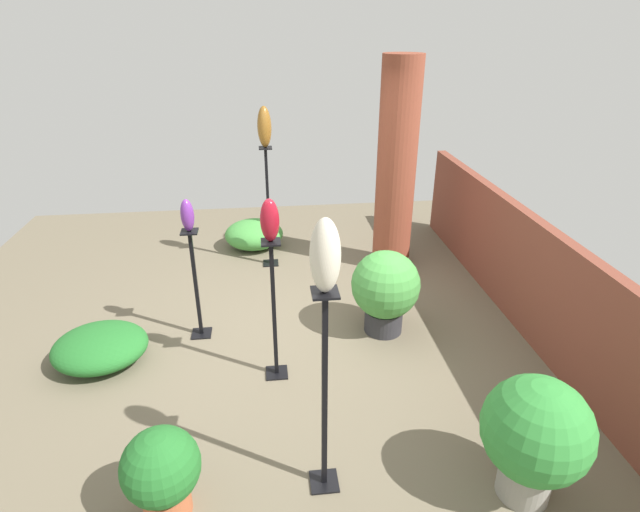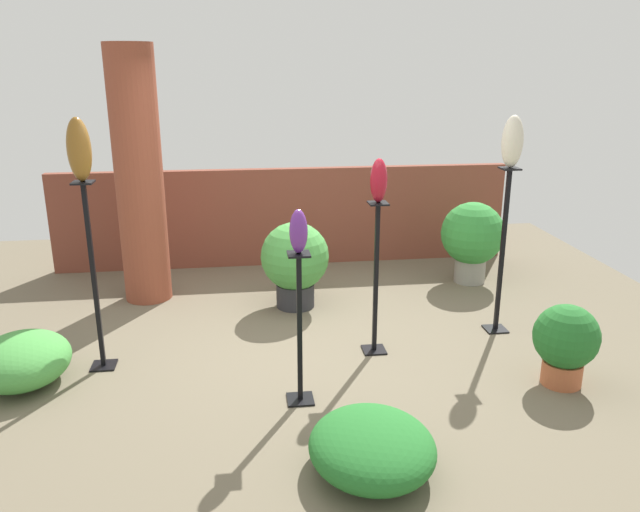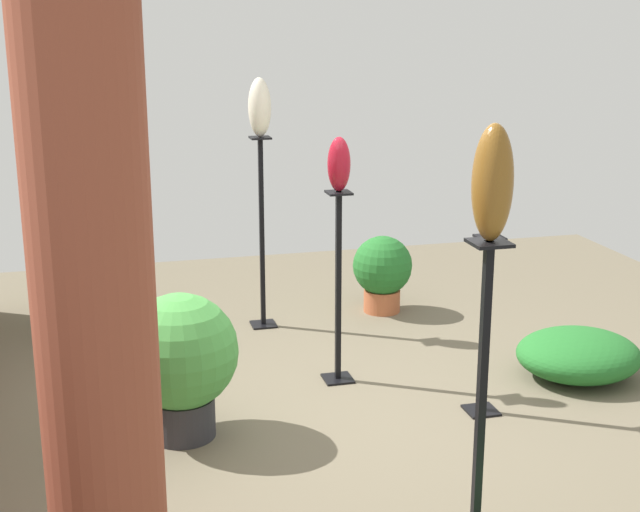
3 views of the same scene
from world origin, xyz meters
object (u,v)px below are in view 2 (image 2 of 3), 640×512
Objects in this scene: pedestal_bronze at (95,285)px; art_vase_ivory at (512,142)px; pedestal_ivory at (502,258)px; art_vase_violet at (299,231)px; pedestal_violet at (300,336)px; pedestal_ruby at (376,285)px; brick_pillar at (139,177)px; art_vase_bronze at (79,150)px; potted_plant_mid_left at (295,260)px; potted_plant_front_left at (566,341)px; potted_plant_near_pillar at (472,237)px; art_vase_ruby at (379,181)px.

art_vase_ivory is at bearing 4.54° from pedestal_bronze.
pedestal_ivory is 4.93× the size of art_vase_violet.
pedestal_violet is 0.87× the size of pedestal_ruby.
brick_pillar reaches higher than art_vase_violet.
art_vase_violet is at bearing -134.14° from pedestal_ruby.
art_vase_bronze is (-2.32, 0.01, 1.20)m from pedestal_ruby.
pedestal_bronze is at bearing 154.33° from art_vase_violet.
art_vase_bronze is 0.54× the size of potted_plant_mid_left.
art_vase_bronze reaches higher than art_vase_ivory.
pedestal_bronze reaches higher than art_vase_violet.
pedestal_ivory is 1.74× the size of potted_plant_mid_left.
art_vase_bronze is (-0.18, -1.60, 0.50)m from brick_pillar.
pedestal_ruby reaches higher than potted_plant_front_left.
pedestal_ivory is at bearing -100.09° from potted_plant_near_pillar.
potted_plant_near_pillar reaches higher than potted_plant_front_left.
pedestal_bronze is 1.75× the size of potted_plant_mid_left.
pedestal_bronze is at bearing -96.28° from brick_pillar.
potted_plant_front_left is (0.10, -1.06, -0.35)m from pedestal_ivory.
potted_plant_mid_left is (0.14, 1.90, -0.03)m from pedestal_violet.
potted_plant_near_pillar is (0.24, 1.35, -0.18)m from pedestal_ivory.
art_vase_ivory is at bearing 13.05° from art_vase_ruby.
potted_plant_mid_left is at bearing 135.42° from potted_plant_front_left.
art_vase_violet is 0.35× the size of potted_plant_mid_left.
pedestal_bronze is 2.08m from potted_plant_mid_left.
potted_plant_near_pillar is (3.80, 1.63, -1.27)m from art_vase_bronze.
pedestal_bronze is (-0.18, -1.60, -0.59)m from brick_pillar.
brick_pillar is 1.69× the size of pedestal_ivory.
pedestal_violet is at bearing 179.58° from potted_plant_front_left.
art_vase_violet is 0.48× the size of potted_plant_front_left.
brick_pillar is 1.68m from art_vase_bronze.
art_vase_ruby is at bearing -62.60° from potted_plant_mid_left.
pedestal_ruby reaches higher than potted_plant_mid_left.
pedestal_violet is 1.76× the size of potted_plant_front_left.
art_vase_ruby reaches higher than potted_plant_mid_left.
brick_pillar is 2.76m from pedestal_ruby.
brick_pillar is at bearing 163.45° from potted_plant_mid_left.
art_vase_violet is 1.82m from art_vase_bronze.
pedestal_bronze is 1.68× the size of potted_plant_near_pillar.
potted_plant_mid_left is (-1.84, 0.85, -0.22)m from pedestal_ivory.
art_vase_ivory is at bearing -21.19° from brick_pillar.
art_vase_ivory is 1.25× the size of art_vase_ruby.
art_vase_ivory is 1.85m from potted_plant_near_pillar.
art_vase_bronze is 4.02m from potted_plant_front_left.
potted_plant_near_pillar is at bearing 47.19° from art_vase_violet.
art_vase_bronze reaches higher than pedestal_ivory.
art_vase_ivory is (3.39, -1.31, 0.47)m from brick_pillar.
potted_plant_mid_left is at bearing 155.12° from pedestal_ivory.
brick_pillar is at bearing -179.39° from potted_plant_near_pillar.
pedestal_violet is 2.09m from potted_plant_front_left.
potted_plant_near_pillar is at bearing 47.82° from pedestal_ruby.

